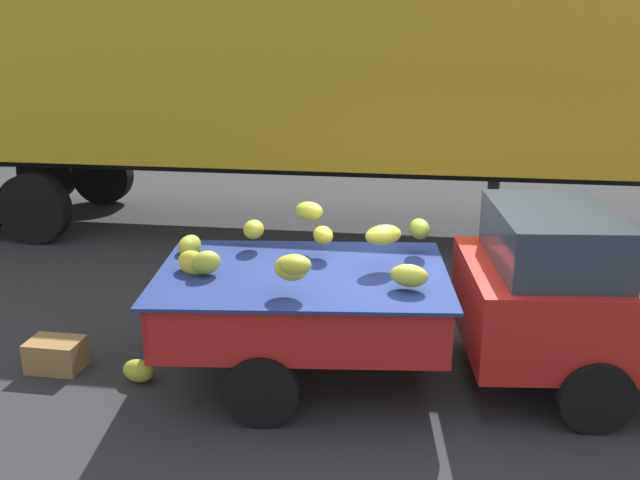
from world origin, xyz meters
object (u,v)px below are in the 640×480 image
object	(u,v)px
pickup_truck	(504,295)
fallen_banana_bunch_near_tailgate	(138,371)
semi_trailer	(276,70)
produce_crate	(56,355)

from	to	relation	value
pickup_truck	fallen_banana_bunch_near_tailgate	size ratio (longest dim) A/B	14.95
pickup_truck	semi_trailer	size ratio (longest dim) A/B	0.40
semi_trailer	fallen_banana_bunch_near_tailgate	xyz separation A→B (m)	(-0.55, -5.14, -2.43)
semi_trailer	pickup_truck	bearing A→B (deg)	-56.46
fallen_banana_bunch_near_tailgate	produce_crate	size ratio (longest dim) A/B	0.62
fallen_banana_bunch_near_tailgate	produce_crate	distance (m)	0.91
pickup_truck	semi_trailer	distance (m)	5.80
pickup_truck	fallen_banana_bunch_near_tailgate	xyz separation A→B (m)	(-3.42, -0.37, -0.77)
semi_trailer	fallen_banana_bunch_near_tailgate	bearing A→B (deg)	-93.59
fallen_banana_bunch_near_tailgate	produce_crate	world-z (taller)	produce_crate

